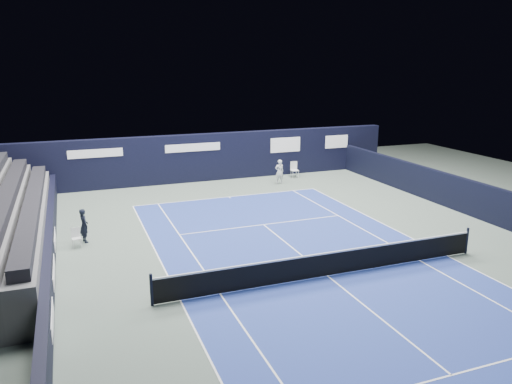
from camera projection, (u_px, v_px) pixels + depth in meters
ground at (304, 257)px, 20.09m from camera, size 48.00×48.00×0.00m
court_surface at (328, 276)px, 18.28m from camera, size 10.97×23.77×0.01m
enclosure_wall_right at (446, 190)px, 27.09m from camera, size 0.30×22.00×1.80m
folding_chair_back_a at (293, 169)px, 34.22m from camera, size 0.52×0.52×0.90m
folding_chair_back_b at (294, 168)px, 33.86m from camera, size 0.52×0.50×1.08m
line_judge_chair at (76, 236)px, 21.12m from camera, size 0.40×0.38×0.82m
line_judge at (84, 226)px, 21.59m from camera, size 0.50×0.63×1.50m
court_markings at (328, 276)px, 18.28m from camera, size 11.03×23.83×0.00m
tennis_net at (328, 263)px, 18.15m from camera, size 12.90×0.10×1.10m
back_sponsor_wall at (207, 157)px, 32.82m from camera, size 26.00×0.63×3.10m
side_barrier_left at (51, 240)px, 20.27m from camera, size 0.33×22.00×1.20m
tennis_player at (279, 172)px, 32.07m from camera, size 0.60×0.82×1.57m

